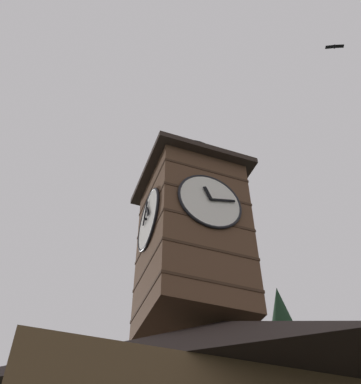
% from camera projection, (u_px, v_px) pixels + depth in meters
% --- Properties ---
extents(clock_tower, '(3.97, 3.97, 8.99)m').
position_uv_depth(clock_tower, '(192.00, 231.00, 16.35)').
color(clock_tower, brown).
rests_on(clock_tower, building_main).
extents(flying_bird_high, '(0.73, 0.43, 0.11)m').
position_uv_depth(flying_bird_high, '(335.00, 47.00, 18.23)').
color(flying_bird_high, black).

